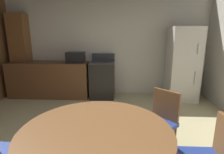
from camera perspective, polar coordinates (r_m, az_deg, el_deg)
wall_back at (r=4.75m, az=-1.91°, el=10.81°), size 5.51×0.12×2.70m
kitchen_counter at (r=4.83m, az=-19.48°, el=-0.72°), size 2.04×0.60×0.90m
pantry_column at (r=5.25m, az=-27.40°, el=6.28°), size 0.44×0.36×2.10m
oven_range at (r=4.50m, az=-3.13°, el=-0.75°), size 0.60×0.60×1.10m
refrigerator at (r=4.59m, az=21.98°, el=3.85°), size 0.68×0.68×1.76m
microwave at (r=4.51m, az=-11.74°, el=6.31°), size 0.44×0.32×0.26m
dining_table at (r=1.70m, az=-5.07°, el=-20.83°), size 1.35×1.35×0.76m
chair_northeast at (r=2.43m, az=15.38°, el=-13.07°), size 0.57×0.57×0.87m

